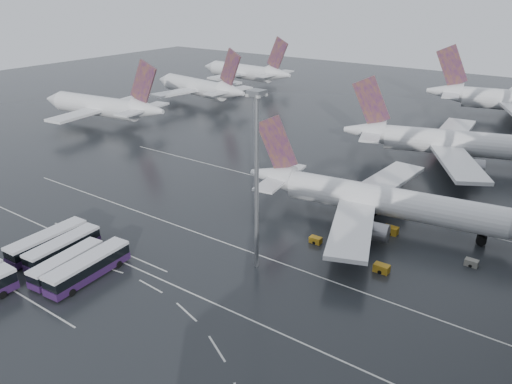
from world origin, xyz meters
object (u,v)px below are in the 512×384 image
Objects in this scene: jet_remote_west at (104,107)px; gse_cart_belly_e at (391,230)px; bus_row_near_d at (88,267)px; bus_row_near_b at (63,248)px; floodlight_mast at (257,161)px; gse_cart_belly_c at (316,240)px; airliner_gate_b at (461,144)px; gse_cart_belly_a at (382,268)px; jet_remote_mid at (200,88)px; gse_cart_belly_d at (471,263)px; jet_remote_far at (246,72)px; bus_row_near_a at (47,242)px; bus_row_near_c at (67,263)px; airliner_main at (377,200)px.

jet_remote_west is 19.23× the size of gse_cart_belly_e.
bus_row_near_b is at bearing 75.59° from bus_row_near_d.
floodlight_mast is 20.26m from gse_cart_belly_c.
bus_row_near_d is (8.11, -1.44, 0.14)m from bus_row_near_b.
airliner_gate_b is at bearing 90.90° from gse_cart_belly_e.
gse_cart_belly_c is at bearing 169.99° from gse_cart_belly_a.
jet_remote_mid is 1.75× the size of floodlight_mast.
airliner_gate_b is at bearing 107.50° from gse_cart_belly_d.
bus_row_near_b is 5.62× the size of gse_cart_belly_a.
floodlight_mast is (17.71, 16.94, 14.93)m from bus_row_near_d.
jet_remote_far reaches higher than bus_row_near_a.
jet_remote_mid reaches higher than airliner_gate_b.
gse_cart_belly_c is (25.20, 29.44, -1.09)m from bus_row_near_c.
bus_row_near_c is 5.36× the size of gse_cart_belly_a.
gse_cart_belly_d is (14.64, -46.42, -4.40)m from airliner_gate_b.
floodlight_mast reaches higher than bus_row_near_b.
gse_cart_belly_d is at bearing 161.79° from jet_remote_west.
gse_cart_belly_a is (7.53, -14.98, -3.75)m from airliner_main.
gse_cart_belly_a reaches higher than gse_cart_belly_c.
bus_row_near_a reaches higher than gse_cart_belly_e.
bus_row_near_a is at bearing 69.18° from bus_row_near_c.
airliner_gate_b reaches higher than bus_row_near_c.
floodlight_mast reaches higher than bus_row_near_a.
bus_row_near_b is 0.93× the size of bus_row_near_d.
jet_remote_far is 3.56× the size of bus_row_near_a.
gse_cart_belly_e is (-13.95, 2.94, 0.14)m from gse_cart_belly_d.
floodlight_mast is (-11.85, -65.37, 11.84)m from airliner_gate_b.
gse_cart_belly_e is at bearing 60.20° from floodlight_mast.
gse_cart_belly_a is (41.92, 24.85, -1.08)m from bus_row_near_b.
bus_row_near_a is 36.64m from floodlight_mast.
bus_row_near_b is at bearing 129.45° from jet_remote_west.
gse_cart_belly_c is 1.01× the size of gse_cart_belly_d.
jet_remote_mid is 3.39× the size of bus_row_near_d.
bus_row_near_c is at bearing -129.19° from airliner_gate_b.
gse_cart_belly_c is (3.73, 11.53, -16.24)m from floodlight_mast.
bus_row_near_b reaches higher than gse_cart_belly_e.
jet_remote_mid is 3.83× the size of bus_row_near_c.
bus_row_near_c is 38.77m from gse_cart_belly_c.
bus_row_near_d is at bearing -104.70° from bus_row_near_b.
airliner_main is 26.31× the size of gse_cart_belly_c.
airliner_main is 52.69m from bus_row_near_b.
jet_remote_mid is 109.02m from bus_row_near_a.
gse_cart_belly_a is at bearing -63.97° from bus_row_near_b.
gse_cart_belly_e is at bearing -40.06° from airliner_main.
jet_remote_mid is 23.83× the size of gse_cart_belly_c.
airliner_gate_b is at bearing 77.08° from airliner_main.
bus_row_near_c is at bearing -123.63° from bus_row_near_b.
bus_row_near_c is 0.88× the size of bus_row_near_d.
gse_cart_belly_a is 1.16× the size of gse_cart_belly_c.
bus_row_near_d is (-26.28, -41.27, -2.53)m from airliner_main.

